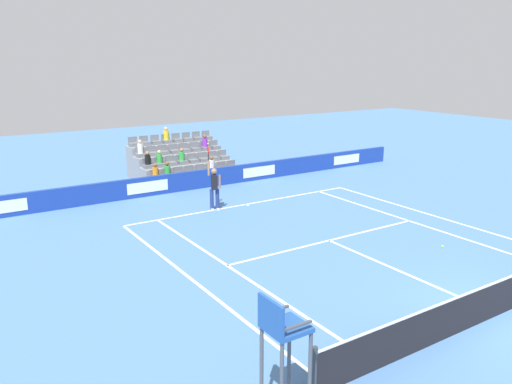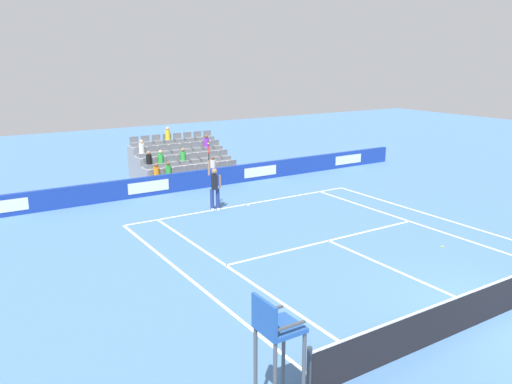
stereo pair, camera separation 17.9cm
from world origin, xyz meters
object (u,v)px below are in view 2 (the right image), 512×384
at_px(tennis_player, 214,187).
at_px(umpire_chair, 276,341).
at_px(tennis_net, 500,297).
at_px(loose_tennis_ball, 442,247).

distance_m(tennis_player, umpire_chair, 13.11).
distance_m(tennis_net, umpire_chair, 6.84).
relative_size(tennis_net, umpire_chair, 5.12).
xyz_separation_m(tennis_player, umpire_chair, (5.22, 12.02, 0.53)).
height_order(tennis_net, tennis_player, tennis_player).
xyz_separation_m(tennis_net, umpire_chair, (6.76, 0.11, 1.03)).
bearing_deg(tennis_net, loose_tennis_ball, -126.00).
bearing_deg(tennis_net, tennis_player, -82.61).
relative_size(tennis_player, umpire_chair, 1.22).
distance_m(tennis_player, loose_tennis_ball, 9.22).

